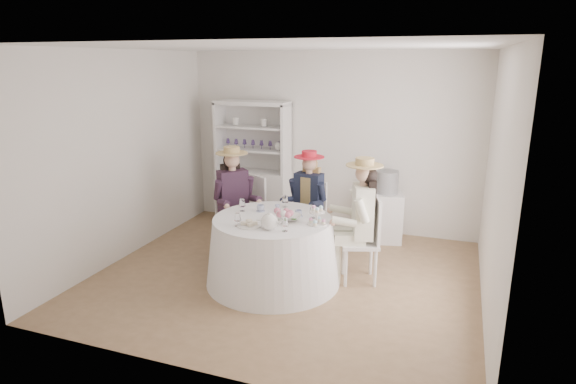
% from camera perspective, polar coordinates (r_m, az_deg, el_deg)
% --- Properties ---
extents(ground, '(4.50, 4.50, 0.00)m').
position_cam_1_polar(ground, '(5.99, -0.33, -9.98)').
color(ground, brown).
rests_on(ground, ground).
extents(ceiling, '(4.50, 4.50, 0.00)m').
position_cam_1_polar(ceiling, '(5.41, -0.37, 16.82)').
color(ceiling, white).
rests_on(ceiling, wall_back).
extents(wall_back, '(4.50, 0.00, 4.50)m').
position_cam_1_polar(wall_back, '(7.42, 5.00, 5.91)').
color(wall_back, silver).
rests_on(wall_back, ground).
extents(wall_front, '(4.50, 0.00, 4.50)m').
position_cam_1_polar(wall_front, '(3.80, -10.82, -3.55)').
color(wall_front, silver).
rests_on(wall_front, ground).
extents(wall_left, '(0.00, 4.50, 4.50)m').
position_cam_1_polar(wall_left, '(6.65, -18.93, 4.02)').
color(wall_left, silver).
rests_on(wall_left, ground).
extents(wall_right, '(0.00, 4.50, 4.50)m').
position_cam_1_polar(wall_right, '(5.24, 23.45, 0.68)').
color(wall_right, silver).
rests_on(wall_right, ground).
extents(tea_table, '(1.59, 1.59, 0.80)m').
position_cam_1_polar(tea_table, '(5.71, -1.80, -6.93)').
color(tea_table, white).
rests_on(tea_table, ground).
extents(hutch, '(1.17, 0.47, 1.96)m').
position_cam_1_polar(hutch, '(7.72, -4.03, 1.34)').
color(hutch, silver).
rests_on(hutch, ground).
extents(side_table, '(0.56, 0.56, 0.72)m').
position_cam_1_polar(side_table, '(7.15, 11.44, -2.88)').
color(side_table, silver).
rests_on(side_table, ground).
extents(hatbox, '(0.34, 0.34, 0.32)m').
position_cam_1_polar(hatbox, '(7.01, 11.66, 1.16)').
color(hatbox, black).
rests_on(hatbox, side_table).
extents(guest_left, '(0.63, 0.62, 1.48)m').
position_cam_1_polar(guest_left, '(6.42, -6.45, -0.35)').
color(guest_left, silver).
rests_on(guest_left, ground).
extents(guest_mid, '(0.53, 0.55, 1.41)m').
position_cam_1_polar(guest_mid, '(6.45, 2.39, -0.50)').
color(guest_mid, silver).
rests_on(guest_mid, ground).
extents(guest_right, '(0.62, 0.57, 1.50)m').
position_cam_1_polar(guest_right, '(5.64, 8.57, -2.52)').
color(guest_right, silver).
rests_on(guest_right, ground).
extents(spare_chair, '(0.58, 0.58, 1.03)m').
position_cam_1_polar(spare_chair, '(6.81, -2.89, -1.81)').
color(spare_chair, silver).
rests_on(spare_chair, ground).
extents(teacup_a, '(0.11, 0.11, 0.07)m').
position_cam_1_polar(teacup_a, '(5.81, -3.27, -1.96)').
color(teacup_a, white).
rests_on(teacup_a, tea_table).
extents(teacup_b, '(0.07, 0.07, 0.06)m').
position_cam_1_polar(teacup_b, '(5.86, -1.25, -1.88)').
color(teacup_b, white).
rests_on(teacup_b, tea_table).
extents(teacup_c, '(0.09, 0.09, 0.07)m').
position_cam_1_polar(teacup_c, '(5.62, 1.27, -2.58)').
color(teacup_c, white).
rests_on(teacup_c, tea_table).
extents(flower_bowl, '(0.27, 0.27, 0.05)m').
position_cam_1_polar(flower_bowl, '(5.49, 0.42, -3.10)').
color(flower_bowl, white).
rests_on(flower_bowl, tea_table).
extents(flower_arrangement, '(0.20, 0.20, 0.08)m').
position_cam_1_polar(flower_arrangement, '(5.39, -0.49, -2.66)').
color(flower_arrangement, '#D06881').
rests_on(flower_arrangement, tea_table).
extents(table_teapot, '(0.26, 0.18, 0.19)m').
position_cam_1_polar(table_teapot, '(5.19, -2.20, -3.56)').
color(table_teapot, white).
rests_on(table_teapot, tea_table).
extents(sandwich_plate, '(0.28, 0.28, 0.06)m').
position_cam_1_polar(sandwich_plate, '(5.33, -4.59, -3.87)').
color(sandwich_plate, white).
rests_on(sandwich_plate, tea_table).
extents(cupcake_stand, '(0.22, 0.22, 0.21)m').
position_cam_1_polar(cupcake_stand, '(5.35, 3.48, -3.08)').
color(cupcake_stand, white).
rests_on(cupcake_stand, tea_table).
extents(stemware_set, '(0.96, 0.93, 0.15)m').
position_cam_1_polar(stemware_set, '(5.55, -1.84, -2.38)').
color(stemware_set, white).
rests_on(stemware_set, tea_table).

